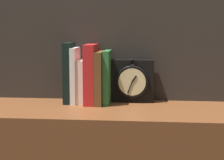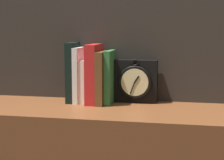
# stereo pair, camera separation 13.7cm
# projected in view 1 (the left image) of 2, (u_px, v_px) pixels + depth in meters

# --- Properties ---
(clock) EXTENTS (0.17, 0.07, 0.18)m
(clock) POSITION_uv_depth(u_px,v_px,m) (132.00, 81.00, 1.51)
(clock) COLOR black
(clock) RESTS_ON bookshelf
(book_slot0_black) EXTENTS (0.03, 0.12, 0.24)m
(book_slot0_black) POSITION_uv_depth(u_px,v_px,m) (69.00, 73.00, 1.50)
(book_slot0_black) COLOR black
(book_slot0_black) RESTS_ON bookshelf
(book_slot1_white) EXTENTS (0.02, 0.12, 0.22)m
(book_slot1_white) POSITION_uv_depth(u_px,v_px,m) (75.00, 75.00, 1.50)
(book_slot1_white) COLOR white
(book_slot1_white) RESTS_ON bookshelf
(book_slot2_white) EXTENTS (0.03, 0.12, 0.17)m
(book_slot2_white) POSITION_uv_depth(u_px,v_px,m) (82.00, 81.00, 1.50)
(book_slot2_white) COLOR white
(book_slot2_white) RESTS_ON bookshelf
(book_slot3_red) EXTENTS (0.04, 0.15, 0.23)m
(book_slot3_red) POSITION_uv_depth(u_px,v_px,m) (91.00, 74.00, 1.48)
(book_slot3_red) COLOR red
(book_slot3_red) RESTS_ON bookshelf
(book_slot4_brown) EXTENTS (0.03, 0.15, 0.21)m
(book_slot4_brown) POSITION_uv_depth(u_px,v_px,m) (100.00, 78.00, 1.47)
(book_slot4_brown) COLOR brown
(book_slot4_brown) RESTS_ON bookshelf
(book_slot5_green) EXTENTS (0.02, 0.13, 0.21)m
(book_slot5_green) POSITION_uv_depth(u_px,v_px,m) (107.00, 77.00, 1.48)
(book_slot5_green) COLOR #2F7139
(book_slot5_green) RESTS_ON bookshelf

